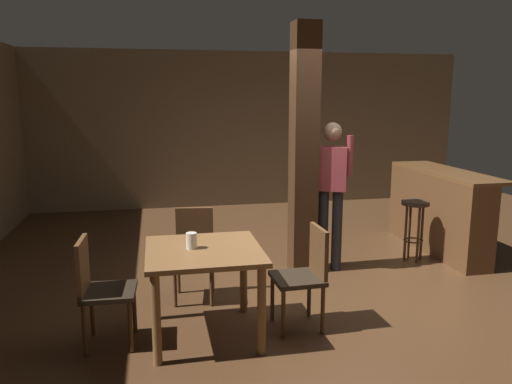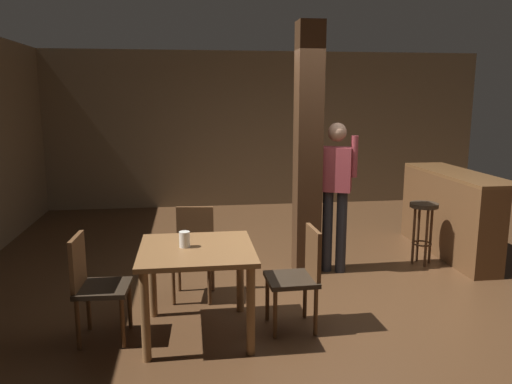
% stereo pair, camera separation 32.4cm
% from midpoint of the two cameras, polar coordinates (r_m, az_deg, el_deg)
% --- Properties ---
extents(ground_plane, '(10.80, 10.80, 0.00)m').
position_cam_midpoint_polar(ground_plane, '(5.28, 7.27, -11.54)').
color(ground_plane, '#4C301C').
extents(wall_back, '(8.00, 0.10, 2.80)m').
position_cam_midpoint_polar(wall_back, '(9.27, -1.50, 7.15)').
color(wall_back, '#756047').
rests_on(wall_back, ground_plane).
extents(pillar, '(0.28, 0.28, 2.80)m').
position_cam_midpoint_polar(pillar, '(5.62, 3.85, 4.68)').
color(pillar, '#422816').
rests_on(pillar, ground_plane).
extents(dining_table, '(0.95, 0.95, 0.77)m').
position_cam_midpoint_polar(dining_table, '(4.22, -8.16, -8.13)').
color(dining_table, brown).
rests_on(dining_table, ground_plane).
extents(chair_west, '(0.44, 0.44, 0.89)m').
position_cam_midpoint_polar(chair_west, '(4.32, -19.62, -10.10)').
color(chair_west, '#2D2319').
rests_on(chair_west, ground_plane).
extents(chair_east, '(0.43, 0.43, 0.89)m').
position_cam_midpoint_polar(chair_east, '(4.39, 3.58, -9.09)').
color(chair_east, '#2D2319').
rests_on(chair_east, ground_plane).
extents(chair_north, '(0.48, 0.48, 0.89)m').
position_cam_midpoint_polar(chair_north, '(5.08, -8.90, -6.42)').
color(chair_north, '#2D2319').
rests_on(chair_north, ground_plane).
extents(napkin_cup, '(0.09, 0.09, 0.13)m').
position_cam_midpoint_polar(napkin_cup, '(4.19, -9.60, -5.52)').
color(napkin_cup, silver).
rests_on(napkin_cup, dining_table).
extents(standing_person, '(0.46, 0.32, 1.72)m').
position_cam_midpoint_polar(standing_person, '(5.73, 6.99, 0.72)').
color(standing_person, maroon).
rests_on(standing_person, ground_plane).
extents(bar_counter, '(0.56, 1.93, 1.06)m').
position_cam_midpoint_polar(bar_counter, '(6.88, 18.76, -1.99)').
color(bar_counter, brown).
rests_on(bar_counter, ground_plane).
extents(bar_stool_near, '(0.33, 0.33, 0.75)m').
position_cam_midpoint_polar(bar_stool_near, '(6.36, 16.31, -2.70)').
color(bar_stool_near, '#2D2319').
rests_on(bar_stool_near, ground_plane).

